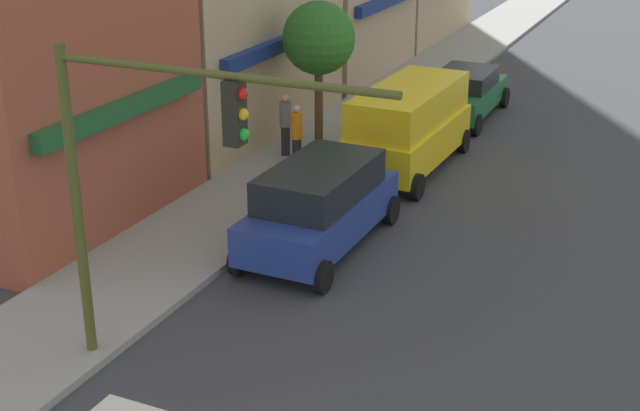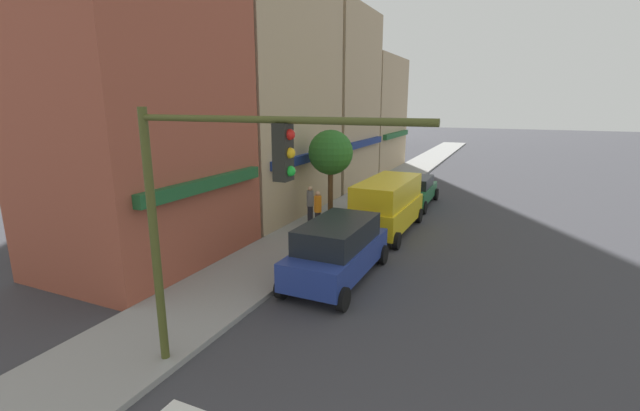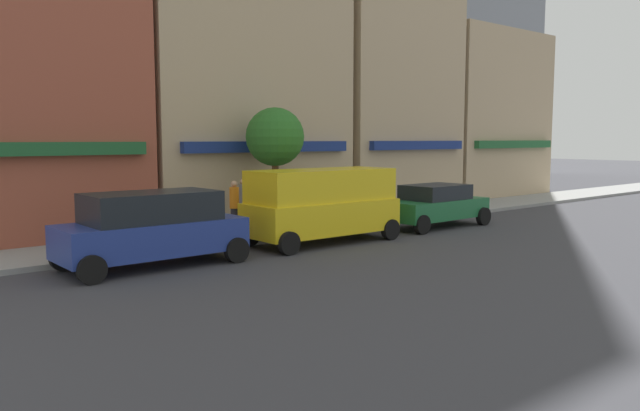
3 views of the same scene
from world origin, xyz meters
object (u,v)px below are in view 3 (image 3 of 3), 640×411
at_px(sedan_green, 435,205).
at_px(pedestrian_grey_coat, 243,203).
at_px(van_yellow, 322,203).
at_px(street_tree, 275,138).
at_px(suv_blue, 152,227).
at_px(pedestrian_orange_vest, 234,206).

height_order(sedan_green, pedestrian_grey_coat, pedestrian_grey_coat).
xyz_separation_m(van_yellow, street_tree, (0.23, 2.80, 2.04)).
height_order(pedestrian_grey_coat, street_tree, street_tree).
distance_m(suv_blue, pedestrian_orange_vest, 4.91).
xyz_separation_m(suv_blue, sedan_green, (11.33, -0.00, -0.19)).
xyz_separation_m(pedestrian_grey_coat, pedestrian_orange_vest, (-0.87, -0.78, 0.00)).
bearing_deg(pedestrian_grey_coat, suv_blue, -163.75).
bearing_deg(van_yellow, pedestrian_orange_vest, 122.66).
relative_size(van_yellow, pedestrian_orange_vest, 2.85).
distance_m(van_yellow, pedestrian_grey_coat, 3.47).
relative_size(suv_blue, pedestrian_orange_vest, 2.66).
relative_size(van_yellow, sedan_green, 1.14).
bearing_deg(pedestrian_grey_coat, sedan_green, -46.00).
distance_m(pedestrian_orange_vest, street_tree, 2.91).
bearing_deg(suv_blue, sedan_green, 0.51).
bearing_deg(pedestrian_grey_coat, van_yellow, -95.62).
bearing_deg(street_tree, suv_blue, -154.92).
relative_size(sedan_green, pedestrian_orange_vest, 2.50).
xyz_separation_m(van_yellow, pedestrian_grey_coat, (-0.73, 3.39, -0.21)).
bearing_deg(pedestrian_orange_vest, van_yellow, 48.39).
relative_size(suv_blue, street_tree, 1.11).
bearing_deg(suv_blue, pedestrian_orange_vest, 32.65).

